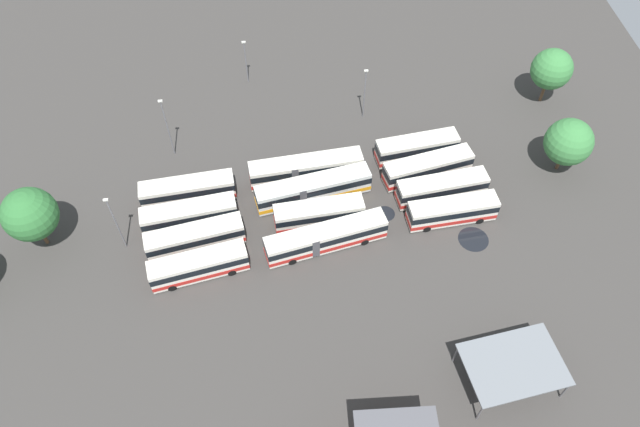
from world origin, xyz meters
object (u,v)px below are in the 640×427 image
object	(u,v)px
lamp_post_near_entrance	(167,126)
tree_northeast	(552,69)
lamp_post_mid_lot	(246,60)
bus_row0_slot0	(199,265)
lamp_post_by_building	(365,92)
bus_row1_slot3	(306,168)
bus_row0_slot2	(189,215)
bus_row0_slot1	(195,238)
bus_row2_slot0	(452,211)
bus_row2_slot3	(417,148)
tree_south_edge	(569,142)
bus_row1_slot2	(313,189)
tree_west_edge	(30,214)
bus_row2_slot1	(442,188)
bus_row0_slot3	(188,190)
bus_row1_slot0	(325,237)
bus_row2_slot2	(428,167)
lamp_post_far_corner	(116,222)
maintenance_shelter	(514,365)
bus_row1_slot1	(319,213)

from	to	relation	value
lamp_post_near_entrance	tree_northeast	distance (m)	54.07
lamp_post_near_entrance	lamp_post_mid_lot	size ratio (longest dim) A/B	1.32
bus_row0_slot0	lamp_post_by_building	bearing A→B (deg)	47.28
bus_row1_slot3	bus_row0_slot2	bearing A→B (deg)	-157.43
bus_row0_slot1	tree_northeast	xyz separation A→B (m)	(50.23, 21.62, 3.93)
bus_row2_slot0	tree_northeast	distance (m)	28.00
bus_row2_slot3	tree_south_edge	world-z (taller)	tree_south_edge
bus_row0_slot1	lamp_post_mid_lot	world-z (taller)	lamp_post_mid_lot
lamp_post_mid_lot	bus_row1_slot2	bearing A→B (deg)	-71.93
tree_west_edge	bus_row2_slot0	bearing A→B (deg)	-1.65
bus_row1_slot3	lamp_post_by_building	bearing A→B (deg)	49.89
bus_row2_slot1	bus_row2_slot3	distance (m)	7.53
bus_row0_slot0	lamp_post_near_entrance	xyz separation A→B (m)	(-4.06, 19.97, 3.41)
bus_row0_slot3	bus_row1_slot3	xyz separation A→B (m)	(15.27, 2.21, 0.00)
bus_row2_slot1	tree_south_edge	distance (m)	17.54
bus_row1_slot0	bus_row2_slot0	bearing A→B (deg)	8.86
tree_south_edge	bus_row2_slot0	bearing A→B (deg)	-156.39
lamp_post_by_building	tree_west_edge	xyz separation A→B (m)	(-41.84, -18.31, 1.03)
lamp_post_by_building	tree_northeast	distance (m)	26.88
bus_row2_slot2	lamp_post_by_building	bearing A→B (deg)	118.75
bus_row2_slot1	bus_row2_slot2	world-z (taller)	same
bus_row2_slot2	lamp_post_far_corner	xyz separation A→B (m)	(-38.86, -7.50, 3.11)
bus_row0_slot1	maintenance_shelter	bearing A→B (deg)	-31.65
bus_row2_slot2	tree_west_edge	xyz separation A→B (m)	(-48.61, -5.97, 3.80)
bus_row2_slot2	lamp_post_mid_lot	distance (m)	31.83
bus_row2_slot2	lamp_post_near_entrance	bearing A→B (deg)	167.39
bus_row1_slot1	lamp_post_far_corner	bearing A→B (deg)	-176.96
bus_row2_slot2	tree_northeast	world-z (taller)	tree_northeast
bus_row1_slot2	bus_row2_slot0	bearing A→B (deg)	-17.23
bus_row1_slot3	lamp_post_near_entrance	distance (m)	19.04
bus_row0_slot1	bus_row0_slot2	world-z (taller)	same
bus_row0_slot3	tree_northeast	world-z (taller)	tree_northeast
lamp_post_far_corner	tree_northeast	xyz separation A→B (m)	(58.93, 20.71, 0.81)
bus_row2_slot3	maintenance_shelter	size ratio (longest dim) A/B	1.06
bus_row0_slot0	bus_row0_slot2	size ratio (longest dim) A/B	0.98
bus_row0_slot2	tree_south_edge	size ratio (longest dim) A/B	1.47
bus_row0_slot2	lamp_post_far_corner	xyz separation A→B (m)	(-7.90, -2.65, 3.11)
bus_row1_slot3	tree_west_edge	distance (m)	33.62
bus_row1_slot0	bus_row1_slot3	distance (m)	11.38
bus_row1_slot1	tree_northeast	world-z (taller)	tree_northeast
bus_row2_slot3	tree_west_edge	xyz separation A→B (m)	(-47.88, -9.62, 3.80)
bus_row0_slot0	bus_row0_slot2	xyz separation A→B (m)	(-1.32, 7.58, 0.00)
bus_row0_slot1	bus_row0_slot3	size ratio (longest dim) A/B	0.99
bus_row0_slot3	bus_row2_slot2	distance (m)	31.30
bus_row0_slot2	bus_row0_slot3	size ratio (longest dim) A/B	0.99
bus_row0_slot1	bus_row2_slot0	bearing A→B (deg)	1.79
bus_row0_slot0	bus_row2_slot1	xyz separation A→B (m)	(30.70, 8.76, 0.00)
bus_row0_slot1	lamp_post_by_building	xyz separation A→B (m)	(23.39, 20.75, 2.77)
bus_row1_slot1	bus_row1_slot3	world-z (taller)	same
bus_row2_slot0	bus_row1_slot1	bearing A→B (deg)	175.90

